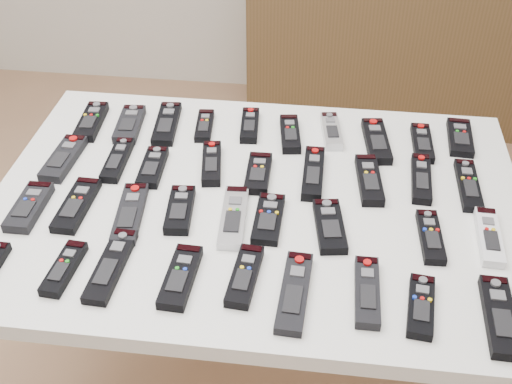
# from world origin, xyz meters

# --- Properties ---
(table) EXTENTS (1.25, 0.88, 0.78)m
(table) POSITION_xyz_m (0.08, 0.05, 0.72)
(table) COLOR white
(table) RESTS_ON ground
(sideboard) EXTENTS (1.80, 0.44, 0.89)m
(sideboard) POSITION_xyz_m (0.74, 1.78, 0.45)
(sideboard) COLOR #4C391E
(sideboard) RESTS_ON ground
(remote_0) EXTENTS (0.07, 0.18, 0.02)m
(remote_0) POSITION_xyz_m (-0.41, 0.31, 0.79)
(remote_0) COLOR black
(remote_0) RESTS_ON table
(remote_1) EXTENTS (0.07, 0.17, 0.02)m
(remote_1) POSITION_xyz_m (-0.30, 0.31, 0.79)
(remote_1) COLOR black
(remote_1) RESTS_ON table
(remote_2) EXTENTS (0.07, 0.20, 0.02)m
(remote_2) POSITION_xyz_m (-0.20, 0.33, 0.79)
(remote_2) COLOR black
(remote_2) RESTS_ON table
(remote_3) EXTENTS (0.06, 0.15, 0.02)m
(remote_3) POSITION_xyz_m (-0.09, 0.34, 0.79)
(remote_3) COLOR black
(remote_3) RESTS_ON table
(remote_4) EXTENTS (0.06, 0.15, 0.02)m
(remote_4) POSITION_xyz_m (0.03, 0.35, 0.79)
(remote_4) COLOR black
(remote_4) RESTS_ON table
(remote_5) EXTENTS (0.07, 0.16, 0.02)m
(remote_5) POSITION_xyz_m (0.14, 0.32, 0.79)
(remote_5) COLOR black
(remote_5) RESTS_ON table
(remote_6) EXTENTS (0.07, 0.16, 0.02)m
(remote_6) POSITION_xyz_m (0.25, 0.35, 0.79)
(remote_6) COLOR #B7B7BC
(remote_6) RESTS_ON table
(remote_7) EXTENTS (0.08, 0.19, 0.02)m
(remote_7) POSITION_xyz_m (0.37, 0.31, 0.79)
(remote_7) COLOR black
(remote_7) RESTS_ON table
(remote_8) EXTENTS (0.05, 0.16, 0.02)m
(remote_8) POSITION_xyz_m (0.49, 0.32, 0.79)
(remote_8) COLOR black
(remote_8) RESTS_ON table
(remote_9) EXTENTS (0.07, 0.16, 0.02)m
(remote_9) POSITION_xyz_m (0.59, 0.36, 0.79)
(remote_9) COLOR black
(remote_9) RESTS_ON table
(remote_10) EXTENTS (0.07, 0.18, 0.02)m
(remote_10) POSITION_xyz_m (-0.42, 0.14, 0.79)
(remote_10) COLOR black
(remote_10) RESTS_ON table
(remote_11) EXTENTS (0.05, 0.17, 0.02)m
(remote_11) POSITION_xyz_m (-0.28, 0.15, 0.79)
(remote_11) COLOR black
(remote_11) RESTS_ON table
(remote_12) EXTENTS (0.06, 0.16, 0.02)m
(remote_12) POSITION_xyz_m (-0.19, 0.13, 0.79)
(remote_12) COLOR black
(remote_12) RESTS_ON table
(remote_13) EXTENTS (0.07, 0.17, 0.02)m
(remote_13) POSITION_xyz_m (-0.04, 0.16, 0.79)
(remote_13) COLOR black
(remote_13) RESTS_ON table
(remote_14) EXTENTS (0.06, 0.15, 0.02)m
(remote_14) POSITION_xyz_m (0.08, 0.14, 0.79)
(remote_14) COLOR black
(remote_14) RESTS_ON table
(remote_15) EXTENTS (0.05, 0.20, 0.02)m
(remote_15) POSITION_xyz_m (0.21, 0.15, 0.79)
(remote_15) COLOR black
(remote_15) RESTS_ON table
(remote_16) EXTENTS (0.07, 0.19, 0.02)m
(remote_16) POSITION_xyz_m (0.35, 0.14, 0.79)
(remote_16) COLOR black
(remote_16) RESTS_ON table
(remote_17) EXTENTS (0.05, 0.19, 0.02)m
(remote_17) POSITION_xyz_m (0.47, 0.16, 0.79)
(remote_17) COLOR black
(remote_17) RESTS_ON table
(remote_18) EXTENTS (0.05, 0.19, 0.02)m
(remote_18) POSITION_xyz_m (0.58, 0.15, 0.79)
(remote_18) COLOR black
(remote_18) RESTS_ON table
(remote_19) EXTENTS (0.06, 0.16, 0.02)m
(remote_19) POSITION_xyz_m (-0.43, -0.06, 0.79)
(remote_19) COLOR black
(remote_19) RESTS_ON table
(remote_20) EXTENTS (0.06, 0.18, 0.02)m
(remote_20) POSITION_xyz_m (-0.32, -0.04, 0.79)
(remote_20) COLOR black
(remote_20) RESTS_ON table
(remote_21) EXTENTS (0.08, 0.20, 0.02)m
(remote_21) POSITION_xyz_m (-0.19, -0.05, 0.79)
(remote_21) COLOR black
(remote_21) RESTS_ON table
(remote_22) EXTENTS (0.07, 0.16, 0.02)m
(remote_22) POSITION_xyz_m (-0.08, -0.03, 0.79)
(remote_22) COLOR black
(remote_22) RESTS_ON table
(remote_23) EXTENTS (0.07, 0.20, 0.02)m
(remote_23) POSITION_xyz_m (0.04, -0.03, 0.79)
(remote_23) COLOR #B7B7BC
(remote_23) RESTS_ON table
(remote_24) EXTENTS (0.06, 0.16, 0.02)m
(remote_24) POSITION_xyz_m (0.12, -0.03, 0.79)
(remote_24) COLOR black
(remote_24) RESTS_ON table
(remote_25) EXTENTS (0.08, 0.17, 0.02)m
(remote_25) POSITION_xyz_m (0.26, -0.04, 0.79)
(remote_25) COLOR black
(remote_25) RESTS_ON table
(remote_26) EXTENTS (0.05, 0.16, 0.02)m
(remote_26) POSITION_xyz_m (0.48, -0.05, 0.79)
(remote_26) COLOR black
(remote_26) RESTS_ON table
(remote_27) EXTENTS (0.05, 0.18, 0.02)m
(remote_27) POSITION_xyz_m (0.60, -0.03, 0.79)
(remote_27) COLOR silver
(remote_27) RESTS_ON table
(remote_29) EXTENTS (0.05, 0.15, 0.02)m
(remote_29) POSITION_xyz_m (-0.28, -0.24, 0.79)
(remote_29) COLOR black
(remote_29) RESTS_ON table
(remote_30) EXTENTS (0.06, 0.21, 0.02)m
(remote_30) POSITION_xyz_m (-0.19, -0.22, 0.79)
(remote_30) COLOR black
(remote_30) RESTS_ON table
(remote_31) EXTENTS (0.06, 0.17, 0.02)m
(remote_31) POSITION_xyz_m (-0.04, -0.23, 0.79)
(remote_31) COLOR black
(remote_31) RESTS_ON table
(remote_32) EXTENTS (0.06, 0.17, 0.02)m
(remote_32) POSITION_xyz_m (0.09, -0.21, 0.79)
(remote_32) COLOR black
(remote_32) RESTS_ON table
(remote_33) EXTENTS (0.06, 0.21, 0.02)m
(remote_33) POSITION_xyz_m (0.20, -0.24, 0.79)
(remote_33) COLOR black
(remote_33) RESTS_ON table
(remote_34) EXTENTS (0.05, 0.18, 0.02)m
(remote_34) POSITION_xyz_m (0.34, -0.23, 0.79)
(remote_34) COLOR black
(remote_34) RESTS_ON table
(remote_35) EXTENTS (0.06, 0.16, 0.02)m
(remote_35) POSITION_xyz_m (0.44, -0.25, 0.79)
(remote_35) COLOR black
(remote_35) RESTS_ON table
(remote_36) EXTENTS (0.06, 0.20, 0.02)m
(remote_36) POSITION_xyz_m (0.59, -0.26, 0.79)
(remote_36) COLOR black
(remote_36) RESTS_ON table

